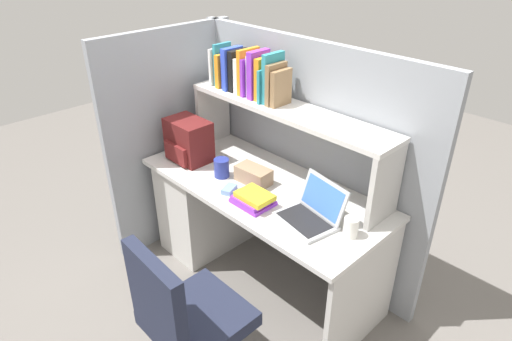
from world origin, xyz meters
The scene contains 14 objects.
ground_plane centered at (0.00, 0.00, 0.00)m, with size 8.00×8.00×0.00m, color slate.
desk centered at (-0.39, 0.00, 0.40)m, with size 1.60×0.70×0.73m.
cubicle_partition_rear centered at (0.00, 0.38, 0.78)m, with size 1.84×0.05×1.55m, color gray.
cubicle_partition_left centered at (-0.85, -0.05, 0.78)m, with size 0.05×1.06×1.55m, color gray.
overhead_hutch centered at (0.00, 0.20, 1.08)m, with size 1.44×0.28×0.45m.
reference_books_on_shelf centered at (-0.32, 0.20, 1.31)m, with size 0.59×0.19×0.30m.
laptop centered at (0.44, -0.07, 0.78)m, with size 0.35×0.31×0.22m.
backpack centered at (-0.58, -0.11, 0.86)m, with size 0.30×0.22×0.28m.
computer_mouse centered at (-0.08, -0.19, 0.75)m, with size 0.06×0.10×0.03m, color #7299C6.
paper_cup centered at (0.67, -0.03, 0.78)m, with size 0.08×0.08×0.11m, color white.
tissue_box centered at (-0.06, -0.01, 0.78)m, with size 0.22×0.12×0.10m, color #9E7F60.
snack_canister centered at (-0.25, -0.11, 0.79)m, with size 0.10×0.10×0.12m, color navy.
desk_book_stack centered at (0.12, -0.19, 0.77)m, with size 0.23×0.18×0.08m.
office_chair centered at (0.34, -0.83, 0.39)m, with size 0.52×0.52×0.93m.
Camera 1 is at (1.63, -1.62, 2.12)m, focal length 30.91 mm.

